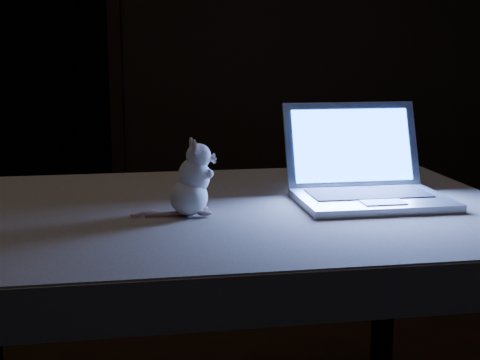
# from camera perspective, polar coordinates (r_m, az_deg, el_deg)

# --- Properties ---
(back_wall) EXTENTS (4.50, 0.04, 2.60)m
(back_wall) POSITION_cam_1_polar(r_m,az_deg,el_deg) (4.44, -2.28, 12.76)
(back_wall) COLOR black
(back_wall) RESTS_ON ground
(doorway) EXTENTS (1.06, 0.36, 2.13)m
(doorway) POSITION_cam_1_polar(r_m,az_deg,el_deg) (4.63, -16.15, 9.36)
(doorway) COLOR black
(doorway) RESTS_ON back_wall
(table) EXTENTS (1.58, 1.17, 0.77)m
(table) POSITION_cam_1_polar(r_m,az_deg,el_deg) (1.85, -2.47, -14.10)
(table) COLOR black
(table) RESTS_ON floor
(tablecloth) EXTENTS (1.65, 1.21, 0.10)m
(tablecloth) POSITION_cam_1_polar(r_m,az_deg,el_deg) (1.73, 0.02, -3.86)
(tablecloth) COLOR #BCAF9D
(tablecloth) RESTS_ON table
(laptop) EXTENTS (0.43, 0.39, 0.25)m
(laptop) POSITION_cam_1_polar(r_m,az_deg,el_deg) (1.77, 10.95, 2.08)
(laptop) COLOR #B8B7BD
(laptop) RESTS_ON tablecloth
(plush_mouse) EXTENTS (0.16, 0.16, 0.18)m
(plush_mouse) POSITION_cam_1_polar(r_m,az_deg,el_deg) (1.63, -4.24, 0.19)
(plush_mouse) COLOR white
(plush_mouse) RESTS_ON tablecloth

